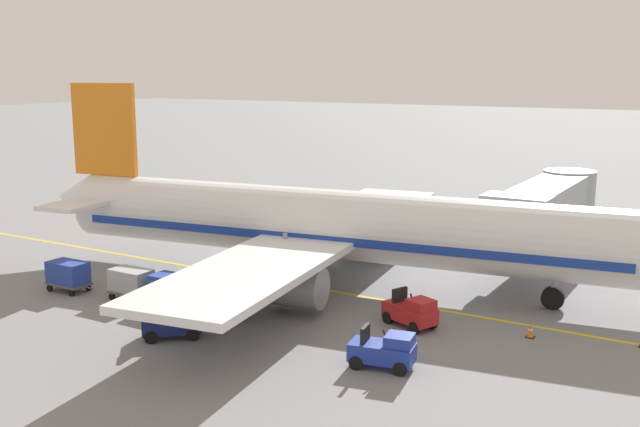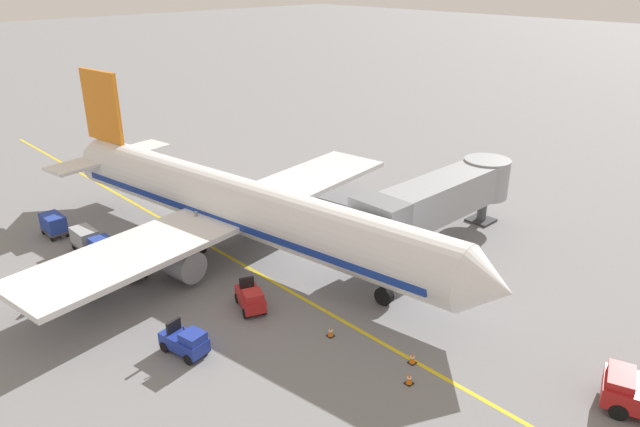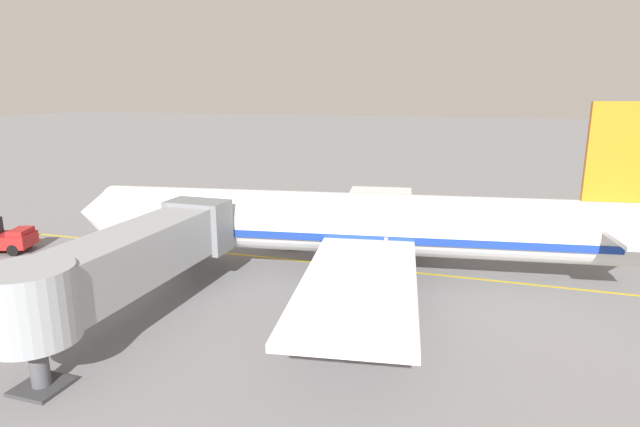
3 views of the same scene
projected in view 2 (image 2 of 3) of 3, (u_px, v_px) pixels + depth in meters
The scene contains 15 objects.
ground_plane at pixel (230, 257), 39.18m from camera, with size 400.00×400.00×0.00m, color slate.
gate_lead_in_line at pixel (230, 257), 39.18m from camera, with size 0.24×80.00×0.01m, color gold.
parked_airliner at pixel (239, 206), 39.06m from camera, with size 30.44×37.30×10.63m.
jet_bridge at pixel (440, 198), 39.79m from camera, with size 14.64×3.50×4.98m.
baggage_tug_lead at pixel (76, 285), 34.34m from camera, with size 2.56×2.66×1.62m.
baggage_tug_trailing at pixel (251, 298), 33.02m from camera, with size 2.06×2.77×1.62m.
baggage_tug_spare at pixel (185, 341), 29.24m from camera, with size 1.68×2.68×1.62m.
baggage_cart_front at pixel (130, 263), 36.46m from camera, with size 1.30×2.90×1.58m.
baggage_cart_second_in_train at pixel (104, 249), 38.23m from camera, with size 1.30×2.90×1.58m.
baggage_cart_third_in_train at pixel (85, 238), 39.79m from camera, with size 1.30×2.90×1.58m.
baggage_cart_tail_end at pixel (53, 223), 42.00m from camera, with size 1.30×2.90×1.58m.
ground_crew_wing_walker at pixel (182, 251), 37.91m from camera, with size 0.64×0.50×1.69m.
safety_cone_nose_left at pixel (409, 379), 27.24m from camera, with size 0.36×0.36×0.59m.
safety_cone_nose_right at pixel (331, 331), 30.74m from camera, with size 0.36×0.36×0.59m.
safety_cone_wing_tip at pixel (412, 358), 28.66m from camera, with size 0.36×0.36×0.59m.
Camera 2 is at (19.80, 29.43, 17.96)m, focal length 32.99 mm.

